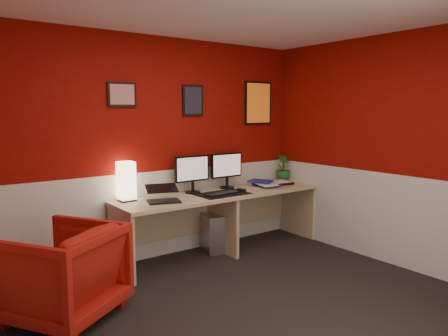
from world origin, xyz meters
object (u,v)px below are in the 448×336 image
at_px(potted_plant, 283,168).
at_px(pc_tower, 211,232).
at_px(shoji_lamp, 126,182).
at_px(monitor_right, 227,165).
at_px(monitor_left, 193,168).
at_px(desk, 223,223).
at_px(armchair, 61,273).
at_px(laptop, 164,192).
at_px(zen_tray, 278,183).

xyz_separation_m(potted_plant, pc_tower, (-1.21, -0.03, -0.68)).
bearing_deg(shoji_lamp, monitor_right, -1.22).
bearing_deg(monitor_left, pc_tower, -3.88).
bearing_deg(desk, monitor_right, 42.06).
xyz_separation_m(monitor_left, armchair, (-1.71, -0.71, -0.64)).
relative_size(monitor_left, monitor_right, 1.00).
height_order(pc_tower, armchair, armchair).
distance_m(desk, potted_plant, 1.29).
bearing_deg(laptop, zen_tray, 20.83).
relative_size(shoji_lamp, pc_tower, 0.89).
relative_size(monitor_right, potted_plant, 1.64).
height_order(monitor_left, pc_tower, monitor_left).
xyz_separation_m(shoji_lamp, pc_tower, (1.05, -0.06, -0.70)).
relative_size(zen_tray, potted_plant, 0.99).
height_order(desk, pc_tower, desk).
distance_m(monitor_left, zen_tray, 1.24).
bearing_deg(armchair, monitor_right, 165.17).
bearing_deg(shoji_lamp, desk, -11.11).
bearing_deg(monitor_right, pc_tower, -173.77).
bearing_deg(monitor_left, shoji_lamp, 177.17).
bearing_deg(armchair, monitor_left, 169.71).
bearing_deg(laptop, potted_plant, 25.51).
height_order(desk, laptop, laptop).
bearing_deg(laptop, monitor_left, 43.76).
height_order(zen_tray, potted_plant, potted_plant).
xyz_separation_m(desk, shoji_lamp, (-1.10, 0.22, 0.56)).
xyz_separation_m(monitor_left, potted_plant, (1.46, 0.01, -0.11)).
xyz_separation_m(laptop, potted_plant, (1.98, 0.26, 0.07)).
bearing_deg(shoji_lamp, monitor_left, -2.83).
distance_m(zen_tray, armchair, 2.98).
bearing_deg(armchair, zen_tray, 157.73).
bearing_deg(shoji_lamp, armchair, -140.31).
bearing_deg(monitor_right, laptop, -165.81).
bearing_deg(monitor_right, monitor_left, -178.67).
distance_m(monitor_left, pc_tower, 0.83).
relative_size(desk, monitor_left, 4.48).
relative_size(desk, pc_tower, 5.78).
bearing_deg(monitor_right, armchair, -161.96).
bearing_deg(desk, monitor_left, 149.45).
relative_size(shoji_lamp, zen_tray, 1.14).
bearing_deg(armchair, pc_tower, 166.66).
bearing_deg(desk, laptop, -175.07).
height_order(shoji_lamp, zen_tray, shoji_lamp).
height_order(desk, shoji_lamp, shoji_lamp).
relative_size(laptop, monitor_right, 0.57).
distance_m(laptop, zen_tray, 1.72).
relative_size(potted_plant, armchair, 0.42).
bearing_deg(monitor_left, desk, -30.55).
bearing_deg(armchair, potted_plant, 159.91).
height_order(shoji_lamp, laptop, shoji_lamp).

